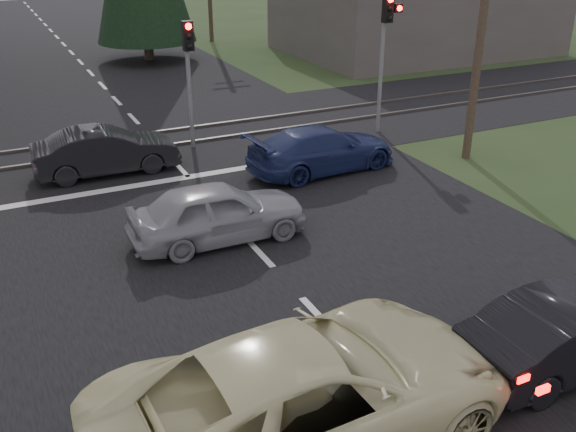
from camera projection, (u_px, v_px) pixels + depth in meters
ground at (321, 319)px, 12.18m from camera, size 120.00×120.00×0.00m
road at (171, 159)px, 20.35m from camera, size 14.00×100.00×0.01m
rail_corridor at (154, 141)px, 21.99m from camera, size 120.00×8.00×0.01m
stop_line at (188, 177)px, 18.88m from camera, size 13.00×0.35×0.00m
rail_near at (161, 146)px, 21.32m from camera, size 120.00×0.12×0.10m
rail_far at (148, 133)px, 22.62m from camera, size 120.00×0.12×0.10m
traffic_signal_right at (386, 37)px, 21.52m from camera, size 0.68×0.48×4.70m
traffic_signal_center at (189, 63)px, 20.13m from camera, size 0.32×0.48×4.10m
utility_pole_near at (485, 3)px, 18.46m from camera, size 1.80×0.26×9.00m
building_right at (416, 15)px, 36.44m from camera, size 14.00×10.00×4.00m
cream_coupe at (308, 392)px, 9.00m from camera, size 6.31×3.14×1.72m
dark_hatchback at (573, 332)px, 10.65m from camera, size 4.03×1.42×1.32m
silver_car at (218, 212)px, 14.92m from camera, size 4.17×1.72×1.42m
blue_sedan at (322, 149)px, 19.13m from camera, size 4.78×2.26×1.35m
dark_car_far at (106, 151)px, 18.92m from camera, size 4.21×1.55×1.38m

